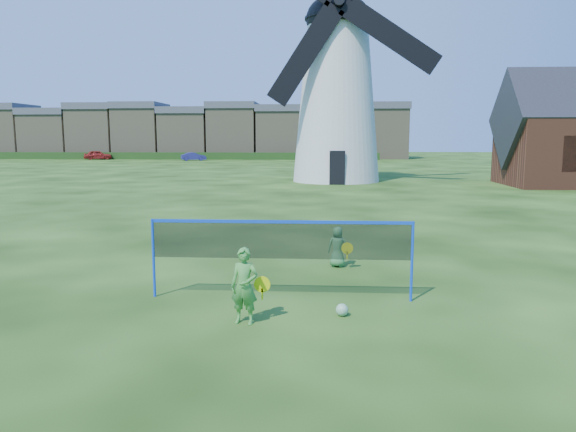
% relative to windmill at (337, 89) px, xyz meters
% --- Properties ---
extents(ground, '(220.00, 220.00, 0.00)m').
position_rel_windmill_xyz_m(ground, '(-1.93, -28.40, -6.46)').
color(ground, black).
rests_on(ground, ground).
extents(windmill, '(13.45, 6.14, 18.58)m').
position_rel_windmill_xyz_m(windmill, '(0.00, 0.00, 0.00)').
color(windmill, white).
rests_on(windmill, ground).
extents(badminton_net, '(5.05, 0.05, 1.55)m').
position_rel_windmill_xyz_m(badminton_net, '(-1.82, -28.81, -5.32)').
color(badminton_net, blue).
rests_on(badminton_net, ground).
extents(player_girl, '(0.68, 0.40, 1.30)m').
position_rel_windmill_xyz_m(player_girl, '(-2.32, -30.24, -5.81)').
color(player_girl, '#47983C').
rests_on(player_girl, ground).
extents(player_boy, '(0.63, 0.43, 0.99)m').
position_rel_windmill_xyz_m(player_boy, '(-0.64, -26.08, -5.97)').
color(player_boy, '#448D48').
rests_on(player_boy, ground).
extents(play_ball, '(0.22, 0.22, 0.22)m').
position_rel_windmill_xyz_m(play_ball, '(-0.67, -29.76, -6.35)').
color(play_ball, green).
rests_on(play_ball, ground).
extents(terraced_houses, '(65.66, 8.40, 8.32)m').
position_rel_windmill_xyz_m(terraced_houses, '(-21.29, 43.60, -2.43)').
color(terraced_houses, gray).
rests_on(terraced_houses, ground).
extents(hedge, '(62.00, 0.80, 1.00)m').
position_rel_windmill_xyz_m(hedge, '(-23.93, 37.60, -5.96)').
color(hedge, '#193814').
rests_on(hedge, ground).
extents(car_left, '(4.12, 2.92, 1.30)m').
position_rel_windmill_xyz_m(car_left, '(-32.65, 36.18, -5.81)').
color(car_left, '#A1221D').
rests_on(car_left, ground).
extents(car_right, '(3.57, 2.21, 1.11)m').
position_rel_windmill_xyz_m(car_right, '(-18.32, 33.63, -5.90)').
color(car_right, navy).
rests_on(car_right, ground).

